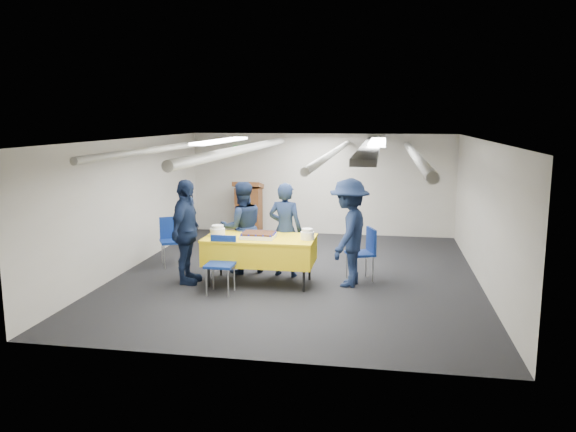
{
  "coord_description": "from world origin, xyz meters",
  "views": [
    {
      "loc": [
        1.42,
        -9.21,
        2.66
      ],
      "look_at": [
        -0.13,
        -0.2,
        1.05
      ],
      "focal_mm": 35.0,
      "sensor_mm": 36.0,
      "label": 1
    }
  ],
  "objects_px": {
    "podium": "(249,209)",
    "sailor_d": "(349,233)",
    "chair_right": "(365,248)",
    "sailor_a": "(285,230)",
    "sailor_b": "(242,227)",
    "sheet_cake": "(259,235)",
    "sailor_c": "(186,232)",
    "serving_table": "(260,250)",
    "chair_left": "(172,236)",
    "chair_near": "(222,258)"
  },
  "relations": [
    {
      "from": "podium",
      "to": "sailor_b",
      "type": "relative_size",
      "value": 0.79
    },
    {
      "from": "sheet_cake",
      "to": "sailor_b",
      "type": "relative_size",
      "value": 0.34
    },
    {
      "from": "serving_table",
      "to": "chair_right",
      "type": "xyz_separation_m",
      "value": [
        1.66,
        0.5,
        -0.03
      ]
    },
    {
      "from": "serving_table",
      "to": "sailor_a",
      "type": "bearing_deg",
      "value": 59.31
    },
    {
      "from": "chair_left",
      "to": "sailor_d",
      "type": "xyz_separation_m",
      "value": [
        3.26,
        -0.74,
        0.33
      ]
    },
    {
      "from": "sheet_cake",
      "to": "chair_near",
      "type": "relative_size",
      "value": 0.62
    },
    {
      "from": "sailor_d",
      "to": "serving_table",
      "type": "bearing_deg",
      "value": -72.5
    },
    {
      "from": "podium",
      "to": "chair_left",
      "type": "height_order",
      "value": "podium"
    },
    {
      "from": "serving_table",
      "to": "chair_right",
      "type": "relative_size",
      "value": 2.03
    },
    {
      "from": "chair_right",
      "to": "podium",
      "type": "bearing_deg",
      "value": 130.84
    },
    {
      "from": "sheet_cake",
      "to": "serving_table",
      "type": "bearing_deg",
      "value": 84.27
    },
    {
      "from": "sheet_cake",
      "to": "sailor_b",
      "type": "distance_m",
      "value": 0.81
    },
    {
      "from": "serving_table",
      "to": "chair_near",
      "type": "xyz_separation_m",
      "value": [
        -0.48,
        -0.53,
        -0.03
      ]
    },
    {
      "from": "serving_table",
      "to": "sailor_a",
      "type": "relative_size",
      "value": 1.11
    },
    {
      "from": "sheet_cake",
      "to": "chair_right",
      "type": "xyz_separation_m",
      "value": [
        1.66,
        0.57,
        -0.28
      ]
    },
    {
      "from": "podium",
      "to": "sailor_d",
      "type": "relative_size",
      "value": 0.73
    },
    {
      "from": "chair_near",
      "to": "sailor_a",
      "type": "bearing_deg",
      "value": 53.05
    },
    {
      "from": "chair_right",
      "to": "sailor_b",
      "type": "xyz_separation_m",
      "value": [
        -2.11,
        0.1,
        0.26
      ]
    },
    {
      "from": "podium",
      "to": "sailor_b",
      "type": "distance_m",
      "value": 3.14
    },
    {
      "from": "sheet_cake",
      "to": "sailor_d",
      "type": "distance_m",
      "value": 1.43
    },
    {
      "from": "sheet_cake",
      "to": "chair_right",
      "type": "bearing_deg",
      "value": 18.83
    },
    {
      "from": "sailor_a",
      "to": "sailor_b",
      "type": "distance_m",
      "value": 0.77
    },
    {
      "from": "chair_right",
      "to": "sailor_a",
      "type": "xyz_separation_m",
      "value": [
        -1.34,
        0.04,
        0.27
      ]
    },
    {
      "from": "serving_table",
      "to": "sailor_d",
      "type": "bearing_deg",
      "value": 5.98
    },
    {
      "from": "serving_table",
      "to": "chair_near",
      "type": "height_order",
      "value": "chair_near"
    },
    {
      "from": "chair_left",
      "to": "sailor_c",
      "type": "relative_size",
      "value": 0.51
    },
    {
      "from": "chair_near",
      "to": "sailor_c",
      "type": "relative_size",
      "value": 0.51
    },
    {
      "from": "chair_left",
      "to": "podium",
      "type": "bearing_deg",
      "value": 74.64
    },
    {
      "from": "chair_right",
      "to": "sailor_a",
      "type": "distance_m",
      "value": 1.37
    },
    {
      "from": "podium",
      "to": "chair_right",
      "type": "distance_m",
      "value": 4.19
    },
    {
      "from": "sheet_cake",
      "to": "chair_left",
      "type": "relative_size",
      "value": 0.62
    },
    {
      "from": "chair_right",
      "to": "sailor_a",
      "type": "bearing_deg",
      "value": 178.47
    },
    {
      "from": "sheet_cake",
      "to": "sailor_b",
      "type": "bearing_deg",
      "value": 123.67
    },
    {
      "from": "serving_table",
      "to": "podium",
      "type": "distance_m",
      "value": 3.83
    },
    {
      "from": "serving_table",
      "to": "sailor_c",
      "type": "relative_size",
      "value": 1.04
    },
    {
      "from": "serving_table",
      "to": "sailor_a",
      "type": "distance_m",
      "value": 0.66
    },
    {
      "from": "sheet_cake",
      "to": "podium",
      "type": "xyz_separation_m",
      "value": [
        -1.08,
        3.74,
        -0.2
      ]
    },
    {
      "from": "chair_right",
      "to": "chair_left",
      "type": "relative_size",
      "value": 1.0
    },
    {
      "from": "chair_left",
      "to": "sailor_c",
      "type": "height_order",
      "value": "sailor_c"
    },
    {
      "from": "chair_right",
      "to": "chair_left",
      "type": "bearing_deg",
      "value": 173.62
    },
    {
      "from": "sheet_cake",
      "to": "sailor_a",
      "type": "xyz_separation_m",
      "value": [
        0.32,
        0.6,
        -0.02
      ]
    },
    {
      "from": "chair_near",
      "to": "sailor_b",
      "type": "bearing_deg",
      "value": 88.49
    },
    {
      "from": "chair_near",
      "to": "sailor_b",
      "type": "height_order",
      "value": "sailor_b"
    },
    {
      "from": "sailor_b",
      "to": "chair_right",
      "type": "bearing_deg",
      "value": 149.71
    },
    {
      "from": "podium",
      "to": "sailor_d",
      "type": "height_order",
      "value": "sailor_d"
    },
    {
      "from": "chair_near",
      "to": "chair_left",
      "type": "height_order",
      "value": "same"
    },
    {
      "from": "chair_right",
      "to": "sailor_c",
      "type": "distance_m",
      "value": 2.93
    },
    {
      "from": "serving_table",
      "to": "sheet_cake",
      "type": "height_order",
      "value": "sheet_cake"
    },
    {
      "from": "sheet_cake",
      "to": "sailor_a",
      "type": "height_order",
      "value": "sailor_a"
    },
    {
      "from": "sheet_cake",
      "to": "sailor_c",
      "type": "height_order",
      "value": "sailor_c"
    }
  ]
}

